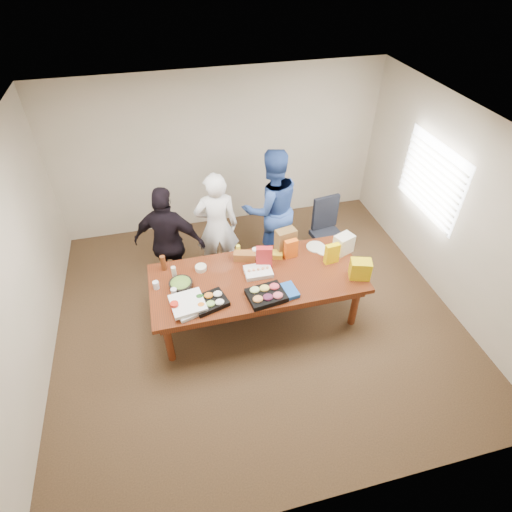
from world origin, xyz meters
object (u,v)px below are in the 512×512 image
object	(u,v)px
person_center	(217,227)
salad_bowl	(181,285)
office_chair	(328,234)
sheet_cake	(258,272)
person_right	(271,208)
conference_table	(257,297)

from	to	relation	value
person_center	salad_bowl	xyz separation A→B (m)	(-0.65, -1.02, -0.08)
office_chair	salad_bowl	xyz separation A→B (m)	(-2.39, -0.90, 0.28)
person_center	sheet_cake	size ratio (longest dim) A/B	4.93
person_center	person_right	bearing A→B (deg)	-165.77
office_chair	salad_bowl	distance (m)	2.57
office_chair	person_center	bearing A→B (deg)	167.77
person_center	sheet_cake	bearing A→B (deg)	113.91
sheet_cake	person_center	bearing A→B (deg)	111.70
person_right	office_chair	bearing A→B (deg)	155.67
person_right	salad_bowl	size ratio (longest dim) A/B	6.39
conference_table	person_right	distance (m)	1.46
person_right	sheet_cake	xyz separation A→B (m)	(-0.50, -1.17, -0.18)
sheet_cake	salad_bowl	bearing A→B (deg)	-177.49
conference_table	office_chair	bearing A→B (deg)	33.81
office_chair	sheet_cake	xyz separation A→B (m)	(-1.37, -0.87, 0.26)
conference_table	person_center	distance (m)	1.22
person_center	salad_bowl	size ratio (longest dim) A/B	5.88
person_center	conference_table	bearing A→B (deg)	111.32
conference_table	person_center	world-z (taller)	person_center
conference_table	salad_bowl	distance (m)	1.08
person_center	person_right	world-z (taller)	person_right
office_chair	conference_table	bearing A→B (deg)	-154.43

